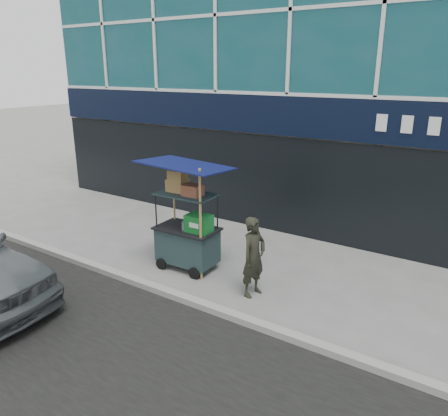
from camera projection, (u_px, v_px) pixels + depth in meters
The scene contains 4 objects.
ground at pixel (186, 295), 8.00m from camera, with size 80.00×80.00×0.00m, color slate.
curb at pixel (179, 297), 7.83m from camera, with size 80.00×0.18×0.12m, color gray.
vendor_cart at pixel (188, 232), 8.87m from camera, with size 1.73×1.25×2.28m.
vendor_man at pixel (254, 257), 7.82m from camera, with size 0.54×0.36×1.49m, color black.
Camera 1 is at (4.54, -5.55, 3.97)m, focal length 35.00 mm.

